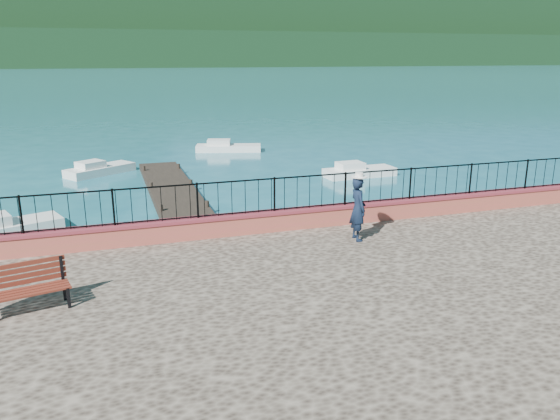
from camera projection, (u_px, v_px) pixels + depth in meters
ground at (334, 323)px, 12.82m from camera, size 2000.00×2000.00×0.00m
parapet at (284, 220)px, 15.80m from camera, size 28.00×0.46×0.58m
railing at (284, 194)px, 15.59m from camera, size 27.00×0.05×0.95m
dock at (178, 200)px, 23.15m from camera, size 2.00×16.00×0.30m
far_forest at (104, 49)px, 284.59m from camera, size 900.00×60.00×18.00m
foothills at (101, 28)px, 335.88m from camera, size 900.00×120.00×44.00m
companion_hill at (313, 61)px, 590.56m from camera, size 448.00×384.00×180.00m
park_bench at (23, 298)px, 10.67m from camera, size 1.82×0.95×0.97m
person at (358, 209)px, 14.74m from camera, size 0.45×0.66×1.75m
hat at (359, 175)px, 14.49m from camera, size 0.44×0.44×0.12m
boat_0 at (7, 224)px, 19.09m from camera, size 3.77×2.45×0.80m
boat_2 at (360, 169)px, 28.32m from camera, size 3.79×1.47×0.80m
boat_3 at (100, 167)px, 28.84m from camera, size 3.75×3.11×0.80m
boat_4 at (228, 145)px, 35.71m from camera, size 4.39×2.41×0.80m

